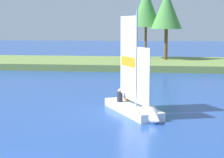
# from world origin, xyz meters

# --- Properties ---
(shore_bank) EXTENTS (80.00, 10.68, 0.64)m
(shore_bank) POSITION_xyz_m (0.00, 31.46, 0.32)
(shore_bank) COLOR olive
(shore_bank) RESTS_ON ground
(shoreline_tree_left) EXTENTS (3.23, 3.23, 7.79)m
(shoreline_tree_left) POSITION_xyz_m (2.48, 34.20, 6.25)
(shoreline_tree_left) COLOR brown
(shoreline_tree_left) RESTS_ON shore_bank
(shoreline_tree_midleft) EXTENTS (3.28, 3.28, 7.29)m
(shoreline_tree_midleft) POSITION_xyz_m (4.71, 32.90, 5.88)
(shoreline_tree_midleft) COLOR brown
(shoreline_tree_midleft) RESTS_ON shore_bank
(sailboat) EXTENTS (3.42, 4.89, 5.33)m
(sailboat) POSITION_xyz_m (3.23, 8.80, 0.44)
(sailboat) COLOR white
(sailboat) RESTS_ON ground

